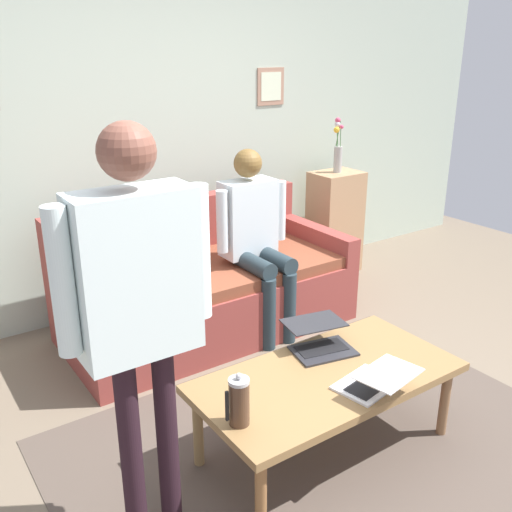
{
  "coord_description": "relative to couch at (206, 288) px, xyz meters",
  "views": [
    {
      "loc": [
        1.78,
        1.77,
        1.92
      ],
      "look_at": [
        0.05,
        -0.72,
        0.8
      ],
      "focal_mm": 40.22,
      "sensor_mm": 36.0,
      "label": 1
    }
  ],
  "objects": [
    {
      "name": "person_seated",
      "position": [
        -0.27,
        0.23,
        0.42
      ],
      "size": [
        0.55,
        0.51,
        1.28
      ],
      "color": "#26343B",
      "rests_on": "ground_plane"
    },
    {
      "name": "french_press",
      "position": [
        0.74,
        1.57,
        0.24
      ],
      "size": [
        0.11,
        0.09,
        0.24
      ],
      "color": "#4C3323",
      "rests_on": "coffee_table"
    },
    {
      "name": "side_shelf",
      "position": [
        -1.51,
        -0.33,
        0.14
      ],
      "size": [
        0.42,
        0.32,
        0.89
      ],
      "color": "tan",
      "rests_on": "ground_plane"
    },
    {
      "name": "coffee_table",
      "position": [
        0.18,
        1.5,
        0.09
      ],
      "size": [
        1.3,
        0.66,
        0.43
      ],
      "color": "olive",
      "rests_on": "ground_plane"
    },
    {
      "name": "laptop_left",
      "position": [
        0.05,
        1.28,
        0.17
      ],
      "size": [
        0.37,
        0.38,
        0.12
      ],
      "color": "#28282D",
      "rests_on": "coffee_table"
    },
    {
      "name": "back_wall",
      "position": [
        0.05,
        -0.7,
        1.05
      ],
      "size": [
        7.04,
        0.11,
        2.7
      ],
      "color": "#AEBEAC",
      "rests_on": "ground_plane"
    },
    {
      "name": "flower_vase",
      "position": [
        -1.51,
        -0.33,
        0.78
      ],
      "size": [
        0.09,
        0.09,
        0.46
      ],
      "color": "#A2A09D",
      "rests_on": "side_shelf"
    },
    {
      "name": "couch",
      "position": [
        0.0,
        0.0,
        0.0
      ],
      "size": [
        1.98,
        0.94,
        0.88
      ],
      "color": "brown",
      "rests_on": "ground_plane"
    },
    {
      "name": "person_standing",
      "position": [
        1.11,
        1.49,
        0.78
      ],
      "size": [
        0.59,
        0.2,
        1.69
      ],
      "color": "black",
      "rests_on": "ground_plane"
    },
    {
      "name": "laptop_center",
      "position": [
        0.1,
        1.71,
        0.17
      ],
      "size": [
        0.34,
        0.36,
        0.12
      ],
      "color": "silver",
      "rests_on": "coffee_table"
    },
    {
      "name": "ground_plane",
      "position": [
        0.05,
        1.5,
        -0.3
      ],
      "size": [
        7.68,
        7.68,
        0.0
      ],
      "primitive_type": "plane",
      "color": "#6F604F"
    },
    {
      "name": "area_rug",
      "position": [
        0.18,
        1.6,
        -0.3
      ],
      "size": [
        2.55,
        2.07,
        0.01
      ],
      "primitive_type": "cube",
      "color": "#50443B",
      "rests_on": "ground_plane"
    }
  ]
}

